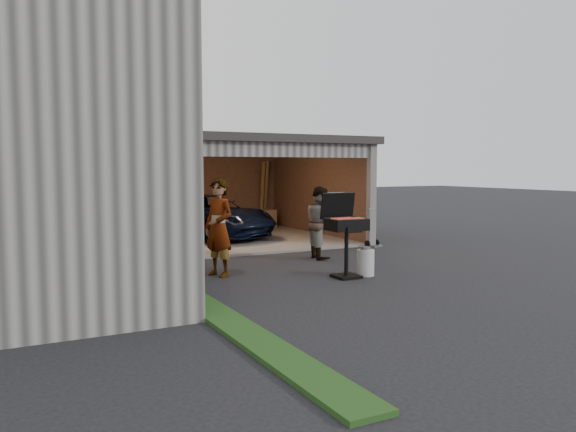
% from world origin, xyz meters
% --- Properties ---
extents(ground, '(80.00, 80.00, 0.00)m').
position_xyz_m(ground, '(0.00, 0.00, 0.00)').
color(ground, black).
rests_on(ground, ground).
extents(groundcover_strip, '(0.50, 8.00, 0.06)m').
position_xyz_m(groundcover_strip, '(-2.25, -1.00, 0.03)').
color(groundcover_strip, '#193814').
rests_on(groundcover_strip, ground).
extents(garage, '(6.80, 6.30, 2.90)m').
position_xyz_m(garage, '(0.76, 6.79, 1.87)').
color(garage, '#605E59').
rests_on(garage, ground).
extents(minivan, '(3.63, 4.89, 1.23)m').
position_xyz_m(minivan, '(0.46, 6.90, 0.62)').
color(minivan, black).
rests_on(minivan, ground).
extents(woman, '(0.68, 0.80, 1.88)m').
position_xyz_m(woman, '(-1.18, 1.49, 0.94)').
color(woman, silver).
rests_on(woman, ground).
extents(man, '(0.75, 0.90, 1.66)m').
position_xyz_m(man, '(1.64, 2.40, 0.83)').
color(man, '#3E2A18').
rests_on(man, ground).
extents(bbq_grill, '(0.72, 0.64, 1.61)m').
position_xyz_m(bbq_grill, '(0.90, 0.24, 0.96)').
color(bbq_grill, black).
rests_on(bbq_grill, ground).
extents(propane_tank, '(0.43, 0.43, 0.51)m').
position_xyz_m(propane_tank, '(1.35, 0.21, 0.25)').
color(propane_tank, silver).
rests_on(propane_tank, ground).
extents(plywood_panel, '(0.25, 0.91, 1.00)m').
position_xyz_m(plywood_panel, '(-2.34, -0.01, 0.50)').
color(plywood_panel, brown).
rests_on(plywood_panel, ground).
extents(hand_truck, '(0.45, 0.39, 1.03)m').
position_xyz_m(hand_truck, '(3.88, 3.41, 0.20)').
color(hand_truck, slate).
rests_on(hand_truck, ground).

